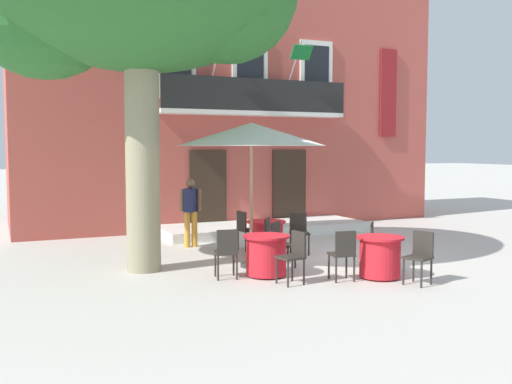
{
  "coord_description": "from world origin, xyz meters",
  "views": [
    {
      "loc": [
        -6.4,
        -10.61,
        2.36
      ],
      "look_at": [
        -0.72,
        2.09,
        1.3
      ],
      "focal_mm": 40.79,
      "sensor_mm": 36.0,
      "label": 1
    }
  ],
  "objects": [
    {
      "name": "cafe_umbrella",
      "position": [
        -1.83,
        -0.18,
        2.61
      ],
      "size": [
        2.9,
        2.9,
        2.85
      ],
      "color": "#997A56",
      "rests_on": "ground"
    },
    {
      "name": "cafe_chair_front_0",
      "position": [
        -1.42,
        0.2,
        0.53
      ],
      "size": [
        0.56,
        0.56,
        0.91
      ],
      "color": "#2D2823",
      "rests_on": "ground"
    },
    {
      "name": "cafe_table_middle",
      "position": [
        -1.92,
        -1.06,
        0.39
      ],
      "size": [
        0.86,
        0.86,
        0.76
      ],
      "color": "red",
      "rests_on": "ground"
    },
    {
      "name": "cafe_chair_middle_2",
      "position": [
        -1.38,
        -0.54,
        0.53
      ],
      "size": [
        0.56,
        0.56,
        0.91
      ],
      "color": "#2D2823",
      "rests_on": "ground"
    },
    {
      "name": "cafe_chair_front_1",
      "position": [
        -0.29,
        0.7,
        0.53
      ],
      "size": [
        0.5,
        0.5,
        0.91
      ],
      "color": "#2D2823",
      "rests_on": "ground"
    },
    {
      "name": "cafe_chair_middle_0",
      "position": [
        -2.67,
        -0.98,
        0.53
      ],
      "size": [
        0.47,
        0.47,
        0.91
      ],
      "color": "#2D2823",
      "rests_on": "ground"
    },
    {
      "name": "cafe_chair_middle_1",
      "position": [
        -1.74,
        -1.79,
        0.53
      ],
      "size": [
        0.45,
        0.45,
        0.91
      ],
      "color": "#2D2823",
      "rests_on": "ground"
    },
    {
      "name": "cafe_chair_near_tree_2",
      "position": [
        0.3,
        -1.4,
        0.53
      ],
      "size": [
        0.56,
        0.56,
        0.91
      ],
      "color": "#2D2823",
      "rests_on": "ground"
    },
    {
      "name": "entrance_step_platform",
      "position": [
        0.37,
        4.0,
        0.12
      ],
      "size": [
        5.81,
        1.99,
        0.25
      ],
      "primitive_type": "cube",
      "color": "silver",
      "rests_on": "ground"
    },
    {
      "name": "ground_plane",
      "position": [
        0.0,
        0.0,
        0.0
      ],
      "size": [
        120.0,
        120.0,
        0.0
      ],
      "primitive_type": "plane",
      "color": "beige"
    },
    {
      "name": "cafe_chair_near_tree_1",
      "position": [
        0.24,
        -2.71,
        0.53
      ],
      "size": [
        0.52,
        0.52,
        0.91
      ],
      "color": "#2D2823",
      "rests_on": "ground"
    },
    {
      "name": "cafe_table_front",
      "position": [
        -1.03,
        0.84,
        0.39
      ],
      "size": [
        0.86,
        0.86,
        0.76
      ],
      "color": "red",
      "rests_on": "ground"
    },
    {
      "name": "cafe_chair_near_tree_0",
      "position": [
        -0.85,
        -1.99,
        0.53
      ],
      "size": [
        0.46,
        0.46,
        0.91
      ],
      "color": "#2D2823",
      "rests_on": "ground"
    },
    {
      "name": "pedestrian_near_entrance",
      "position": [
        -2.21,
        2.55,
        0.92
      ],
      "size": [
        0.53,
        0.4,
        1.63
      ],
      "color": "gold",
      "rests_on": "ground"
    },
    {
      "name": "cafe_chair_front_2",
      "position": [
        -1.21,
        1.57,
        0.53
      ],
      "size": [
        0.45,
        0.45,
        0.91
      ],
      "color": "#2D2823",
      "rests_on": "ground"
    },
    {
      "name": "building_facade",
      "position": [
        0.38,
        6.99,
        3.75
      ],
      "size": [
        13.0,
        5.09,
        7.5
      ],
      "color": "#B24C42",
      "rests_on": "ground"
    },
    {
      "name": "cafe_table_near_tree",
      "position": [
        -0.1,
        -2.04,
        0.39
      ],
      "size": [
        0.86,
        0.86,
        0.76
      ],
      "color": "red",
      "rests_on": "ground"
    }
  ]
}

